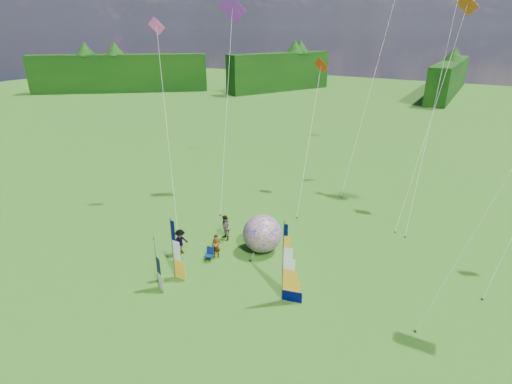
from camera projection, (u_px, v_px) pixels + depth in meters
The scene contains 17 objects.
ground at pixel (234, 318), 20.77m from camera, with size 220.00×220.00×0.00m, color #39831B.
treeline_ring at pixel (232, 252), 19.24m from camera, with size 210.00×210.00×8.00m, color #17410A, non-canonical shape.
feather_banner_main at pixel (283, 263), 21.29m from camera, with size 1.28×0.10×4.73m, color #000437, non-canonical shape.
side_banner_left at pixel (173, 249), 23.52m from camera, with size 1.06×0.10×3.84m, color #F6A71E, non-canonical shape.
side_banner_far at pixel (157, 264), 22.72m from camera, with size 0.94×0.10×3.15m, color white, non-canonical shape.
bol_inflatable at pixel (262, 234), 26.61m from camera, with size 2.59×2.59×2.59m, color #0014A9.
spectator_a at pixel (216, 246), 26.01m from camera, with size 0.59×0.39×1.62m, color #66594C.
spectator_b at pixel (225, 228), 28.12m from camera, with size 0.91×0.45×1.87m, color #66594C.
spectator_c at pixel (180, 242), 26.37m from camera, with size 1.16×0.43×1.79m, color #66594C.
spectator_d at pixel (253, 229), 28.29m from camera, with size 0.90×0.37×1.53m, color #66594C.
camp_chair at pixel (209, 255), 25.73m from camera, with size 0.53×0.53×0.92m, color #041642, non-canonical shape.
kite_whale at pixel (445, 56), 29.21m from camera, with size 3.08×15.41×24.18m, color black, non-canonical shape.
kite_rainbow_delta at pixel (226, 99), 31.91m from camera, with size 6.50×10.17×17.40m, color red, non-canonical shape.
small_kite_red at pixel (310, 132), 32.72m from camera, with size 3.90×9.70×12.13m, color red, non-canonical shape.
small_kite_orange at pixel (433, 110), 28.99m from camera, with size 4.03×10.37×16.87m, color #ED5416, non-canonical shape.
small_kite_pink at pixel (166, 120), 29.97m from camera, with size 7.48×7.43×15.23m, color #E34497, non-canonical shape.
small_kite_green at pixel (371, 82), 35.22m from camera, with size 3.39×11.23×19.12m, color #0FBE15, non-canonical shape.
Camera 1 is at (9.46, -13.77, 14.03)m, focal length 28.00 mm.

